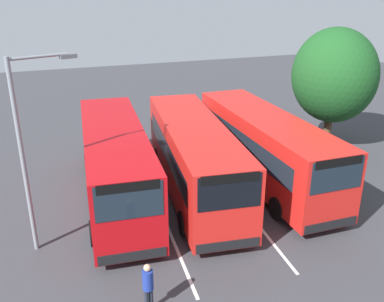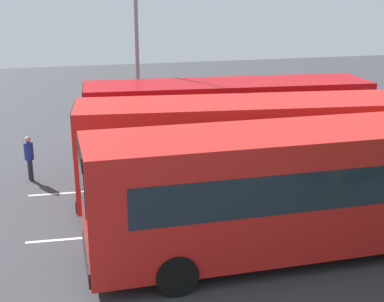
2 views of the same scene
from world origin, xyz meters
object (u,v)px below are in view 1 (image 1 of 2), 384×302
at_px(pedestrian, 148,284).
at_px(bus_center_right, 266,147).
at_px(street_lamp, 28,144).
at_px(depot_tree, 334,76).
at_px(bus_center_left, 194,156).
at_px(bus_far_left, 116,162).

bearing_deg(pedestrian, bus_center_right, -67.16).
relative_size(street_lamp, depot_tree, 1.01).
relative_size(pedestrian, depot_tree, 0.24).
relative_size(bus_center_left, depot_tree, 1.57).
bearing_deg(bus_center_left, street_lamp, -65.20).
height_order(bus_center_left, pedestrian, bus_center_left).
distance_m(bus_far_left, depot_tree, 13.16).
bearing_deg(depot_tree, bus_center_left, -72.49).
bearing_deg(depot_tree, pedestrian, -53.95).
bearing_deg(bus_center_right, depot_tree, 117.99).
bearing_deg(street_lamp, depot_tree, 0.53).
bearing_deg(bus_center_right, bus_center_left, -90.39).
bearing_deg(pedestrian, street_lamp, 13.37).
height_order(bus_center_left, street_lamp, street_lamp).
relative_size(bus_far_left, street_lamp, 1.54).
bearing_deg(bus_center_right, bus_far_left, -94.21).
bearing_deg(street_lamp, bus_far_left, 22.10).
bearing_deg(bus_center_left, bus_center_right, 96.15).
distance_m(bus_center_left, pedestrian, 7.70).
bearing_deg(depot_tree, bus_center_right, -62.52).
relative_size(bus_center_left, pedestrian, 6.57).
bearing_deg(bus_center_left, pedestrian, -22.96).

